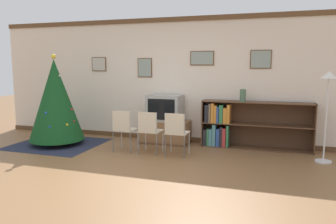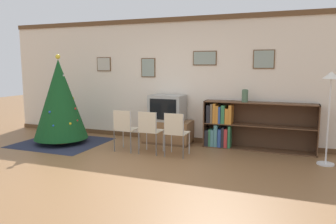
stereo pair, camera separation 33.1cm
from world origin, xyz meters
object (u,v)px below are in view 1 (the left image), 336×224
tv_console (165,132)px  folding_chair_right (176,131)px  christmas_tree (56,100)px  folding_chair_left (124,128)px  vase (243,95)px  bookshelf (236,125)px  folding_chair_center (149,130)px  television (165,108)px  standing_lamp (328,93)px

tv_console → folding_chair_right: folding_chair_right is taller
christmas_tree → folding_chair_left: size_ratio=2.31×
vase → folding_chair_right: bearing=-137.3°
vase → bookshelf: bearing=159.0°
tv_console → vase: 1.82m
tv_console → folding_chair_center: bearing=-90.0°
folding_chair_right → bookshelf: size_ratio=0.38×
television → folding_chair_left: 1.13m
folding_chair_left → folding_chair_right: same height
television → bookshelf: 1.53m
vase → tv_console: bearing=-178.1°
bookshelf → folding_chair_right: bearing=-132.4°
television → standing_lamp: size_ratio=0.45×
folding_chair_center → christmas_tree: bearing=176.4°
bookshelf → television: bearing=-175.9°
tv_console → television: bearing=-90.0°
vase → standing_lamp: (1.46, -0.55, 0.13)m
folding_chair_left → bookshelf: size_ratio=0.38×
folding_chair_left → standing_lamp: 3.71m
standing_lamp → folding_chair_right: bearing=-169.9°
vase → standing_lamp: size_ratio=0.16×
television → folding_chair_right: size_ratio=0.87×
christmas_tree → television: 2.31m
folding_chair_left → tv_console: bearing=61.0°
christmas_tree → folding_chair_left: 1.70m
vase → christmas_tree: bearing=-167.0°
folding_chair_left → bookshelf: bearing=27.6°
tv_console → vase: vase is taller
vase → standing_lamp: 1.57m
folding_chair_center → folding_chair_right: same height
folding_chair_left → bookshelf: 2.28m
folding_chair_right → bookshelf: 1.43m
christmas_tree → folding_chair_center: 2.21m
television → folding_chair_left: size_ratio=0.87×
tv_console → standing_lamp: bearing=-9.2°
christmas_tree → bookshelf: christmas_tree is taller
folding_chair_left → standing_lamp: standing_lamp is taller
christmas_tree → vase: size_ratio=7.56×
folding_chair_left → bookshelf: (2.02, 1.06, -0.01)m
tv_console → standing_lamp: standing_lamp is taller
bookshelf → standing_lamp: (1.59, -0.60, 0.75)m
folding_chair_left → vase: 2.45m
folding_chair_right → folding_chair_center: bearing=180.0°
folding_chair_right → folding_chair_left: bearing=180.0°
christmas_tree → folding_chair_left: (1.63, -0.13, -0.48)m
christmas_tree → bookshelf: size_ratio=0.87×
folding_chair_left → vase: bearing=25.1°
tv_console → folding_chair_left: 1.11m
folding_chair_center → folding_chair_left: bearing=180.0°
folding_chair_right → standing_lamp: standing_lamp is taller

